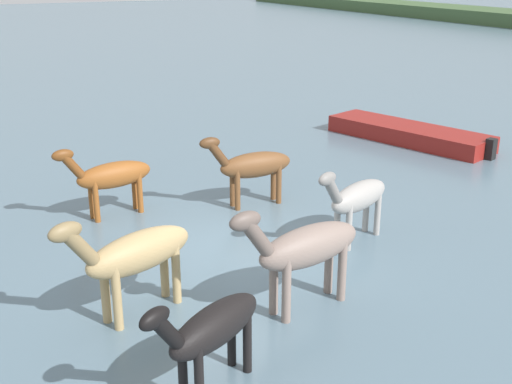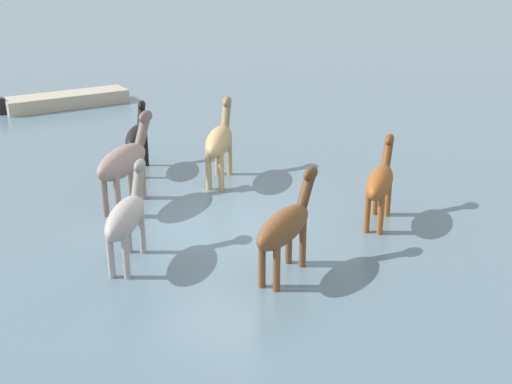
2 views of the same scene
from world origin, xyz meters
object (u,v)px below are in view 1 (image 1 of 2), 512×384
object	(u,v)px
horse_rear_stallion	(135,254)
horse_gray_outer	(305,247)
horse_pinto_flank	(111,176)
horse_dun_straggler	(357,198)
horse_lead	(212,328)
boat_launch_far	(409,136)
horse_dark_mare	(253,166)

from	to	relation	value
horse_rear_stallion	horse_gray_outer	bearing A→B (deg)	137.49
horse_pinto_flank	horse_dun_straggler	size ratio (longest dim) A/B	1.01
horse_lead	boat_launch_far	size ratio (longest dim) A/B	0.37
horse_gray_outer	horse_lead	bearing A→B (deg)	20.99
horse_dark_mare	boat_launch_far	xyz separation A→B (m)	(-2.78, 6.93, -0.78)
horse_dun_straggler	boat_launch_far	world-z (taller)	horse_dun_straggler
horse_rear_stallion	horse_lead	xyz separation A→B (m)	(2.32, 0.29, -0.14)
horse_pinto_flank	horse_gray_outer	bearing A→B (deg)	99.42
boat_launch_far	horse_rear_stallion	bearing A→B (deg)	103.40
horse_pinto_flank	horse_gray_outer	size ratio (longest dim) A/B	0.87
horse_pinto_flank	boat_launch_far	size ratio (longest dim) A/B	0.40
horse_pinto_flank	horse_gray_outer	world-z (taller)	horse_gray_outer
horse_gray_outer	boat_launch_far	size ratio (longest dim) A/B	0.46
horse_pinto_flank	horse_lead	bearing A→B (deg)	78.06
horse_pinto_flank	boat_launch_far	xyz separation A→B (m)	(-1.97, 10.00, -0.76)
horse_dun_straggler	horse_lead	size ratio (longest dim) A/B	1.06
horse_gray_outer	boat_launch_far	bearing A→B (deg)	-147.87
horse_pinto_flank	horse_dark_mare	xyz separation A→B (m)	(0.81, 3.06, 0.02)
horse_lead	horse_dark_mare	bearing A→B (deg)	-148.29
horse_rear_stallion	horse_pinto_flank	bearing A→B (deg)	-119.46
horse_pinto_flank	horse_lead	size ratio (longest dim) A/B	1.07
horse_rear_stallion	boat_launch_far	xyz separation A→B (m)	(-6.33, 10.78, -0.88)
horse_dun_straggler	horse_rear_stallion	distance (m)	4.81
horse_dark_mare	horse_rear_stallion	bearing A→B (deg)	44.65
horse_gray_outer	horse_dark_mare	bearing A→B (deg)	-116.32
boat_launch_far	horse_gray_outer	bearing A→B (deg)	114.53
horse_lead	boat_launch_far	world-z (taller)	horse_lead
horse_gray_outer	boat_launch_far	distance (m)	11.17
horse_lead	boat_launch_far	bearing A→B (deg)	-167.55
horse_lead	horse_dark_mare	xyz separation A→B (m)	(-5.87, 3.56, 0.04)
horse_pinto_flank	boat_launch_far	distance (m)	10.22
horse_dark_mare	boat_launch_far	distance (m)	7.51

